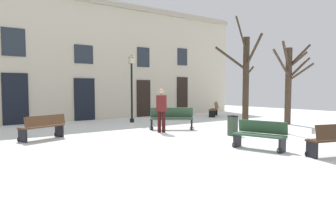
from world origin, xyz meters
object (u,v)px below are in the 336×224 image
streetlamp (132,81)px  bench_far_corner (260,135)px  tree_right_of_center (245,76)px  litter_bin (233,125)px  bench_facing_shops (336,139)px  person_crossing_plaza (161,108)px  bench_back_to_back_left (214,109)px  tree_near_facade (289,80)px  bench_back_to_back_right (172,118)px  bench_near_center_tree (43,127)px

streetlamp → bench_far_corner: streetlamp is taller
tree_right_of_center → litter_bin: 4.00m
bench_facing_shops → person_crossing_plaza: bearing=-64.3°
person_crossing_plaza → litter_bin: bearing=175.6°
person_crossing_plaza → bench_back_to_back_left: bearing=-100.8°
litter_bin → bench_facing_shops: size_ratio=0.46×
tree_right_of_center → bench_far_corner: (-4.53, -4.22, -1.92)m
tree_right_of_center → bench_back_to_back_left: size_ratio=3.03×
tree_near_facade → tree_right_of_center: (-2.14, 0.98, 0.17)m
streetlamp → bench_far_corner: (-1.06, -8.77, -1.72)m
bench_back_to_back_right → person_crossing_plaza: 1.18m
bench_facing_shops → bench_far_corner: size_ratio=1.02×
bench_near_center_tree → bench_far_corner: 7.29m
bench_far_corner → streetlamp: bearing=161.0°
bench_near_center_tree → bench_facing_shops: 9.22m
litter_bin → tree_right_of_center: bearing=31.7°
bench_back_to_back_left → streetlamp: bearing=-39.5°
bench_back_to_back_right → bench_back_to_back_left: bearing=68.9°
litter_bin → bench_far_corner: bearing=-123.1°
bench_back_to_back_left → bench_far_corner: (-7.06, -8.67, -0.05)m
bench_near_center_tree → bench_facing_shops: (5.18, -7.63, 0.00)m
bench_back_to_back_right → tree_right_of_center: bearing=24.9°
streetlamp → bench_facing_shops: bearing=-91.7°
tree_near_facade → bench_facing_shops: size_ratio=2.41×
bench_near_center_tree → bench_back_to_back_right: bearing=154.6°
litter_bin → person_crossing_plaza: (-1.64, 2.30, 0.61)m
bench_far_corner → person_crossing_plaza: person_crossing_plaza is taller
streetlamp → bench_near_center_tree: 6.47m
streetlamp → bench_back_to_back_right: (-0.21, -3.57, -1.65)m
streetlamp → person_crossing_plaza: bearing=-105.6°
tree_near_facade → streetlamp: tree_near_facade is taller
bench_back_to_back_right → person_crossing_plaza: (-0.93, -0.51, 0.50)m
tree_right_of_center → bench_far_corner: tree_right_of_center is taller
litter_bin → bench_back_to_back_right: 2.90m
tree_near_facade → tree_right_of_center: 2.36m
bench_back_to_back_right → bench_back_to_back_left: bench_back_to_back_right is taller
tree_right_of_center → bench_near_center_tree: 9.29m
tree_near_facade → litter_bin: size_ratio=5.26×
tree_right_of_center → streetlamp: size_ratio=1.44×
tree_right_of_center → bench_back_to_back_right: 4.23m
streetlamp → tree_right_of_center: bearing=-52.6°
tree_near_facade → person_crossing_plaza: bearing=167.9°
streetlamp → tree_near_facade: bearing=-44.6°
tree_near_facade → bench_back_to_back_left: tree_near_facade is taller
tree_right_of_center → bench_far_corner: bearing=-137.0°
bench_near_center_tree → person_crossing_plaza: 4.51m
bench_facing_shops → tree_near_facade: bearing=-120.9°
bench_facing_shops → bench_far_corner: bearing=-49.5°
tree_right_of_center → streetlamp: (-3.47, 4.55, -0.20)m
streetlamp → bench_back_to_back_left: streetlamp is taller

